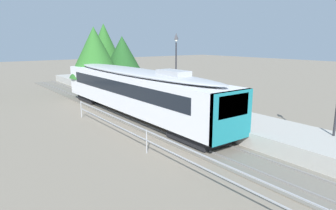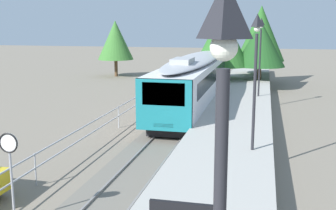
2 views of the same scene
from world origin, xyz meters
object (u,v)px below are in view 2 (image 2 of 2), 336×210
object	(u,v)px
platform_lamp_mid_platform	(256,57)
speed_limit_sign	(9,155)
commuter_train	(195,78)
platform_lamp_far_end	(261,42)
platform_lamp_near_end	(221,167)

from	to	relation	value
platform_lamp_mid_platform	speed_limit_sign	xyz separation A→B (m)	(-6.75, -6.21, -2.50)
commuter_train	platform_lamp_far_end	distance (m)	5.05
platform_lamp_near_end	speed_limit_sign	world-z (taller)	platform_lamp_near_end
platform_lamp_mid_platform	platform_lamp_near_end	bearing A→B (deg)	-90.00
platform_lamp_mid_platform	commuter_train	bearing A→B (deg)	109.45
platform_lamp_near_end	platform_lamp_far_end	distance (m)	25.87
commuter_train	platform_lamp_near_end	xyz separation A→B (m)	(4.37, -25.31, 2.48)
speed_limit_sign	platform_lamp_far_end	bearing A→B (deg)	70.58
commuter_train	platform_lamp_mid_platform	world-z (taller)	platform_lamp_mid_platform
commuter_train	platform_lamp_near_end	world-z (taller)	platform_lamp_near_end
platform_lamp_near_end	platform_lamp_far_end	world-z (taller)	same
platform_lamp_far_end	platform_lamp_mid_platform	bearing A→B (deg)	-90.00
platform_lamp_near_end	platform_lamp_mid_platform	distance (m)	12.94
platform_lamp_mid_platform	platform_lamp_far_end	distance (m)	12.94
platform_lamp_far_end	commuter_train	bearing A→B (deg)	-172.61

